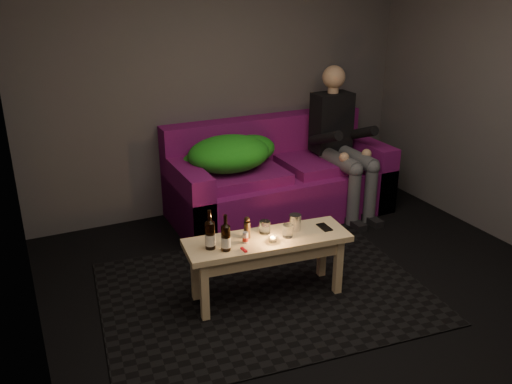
{
  "coord_description": "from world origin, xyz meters",
  "views": [
    {
      "loc": [
        -2.01,
        -2.74,
        2.28
      ],
      "look_at": [
        -0.1,
        1.25,
        0.51
      ],
      "focal_mm": 38.0,
      "sensor_mm": 36.0,
      "label": 1
    }
  ],
  "objects_px": {
    "sofa": "(278,181)",
    "person": "(341,139)",
    "beer_bottle_b": "(226,237)",
    "coffee_table": "(268,248)",
    "steel_cup": "(295,222)",
    "beer_bottle_a": "(210,234)"
  },
  "relations": [
    {
      "from": "coffee_table",
      "to": "beer_bottle_a",
      "type": "relative_size",
      "value": 4.29
    },
    {
      "from": "beer_bottle_b",
      "to": "steel_cup",
      "type": "distance_m",
      "value": 0.6
    },
    {
      "from": "coffee_table",
      "to": "beer_bottle_b",
      "type": "bearing_deg",
      "value": -172.03
    },
    {
      "from": "sofa",
      "to": "beer_bottle_b",
      "type": "bearing_deg",
      "value": -128.92
    },
    {
      "from": "person",
      "to": "beer_bottle_b",
      "type": "height_order",
      "value": "person"
    },
    {
      "from": "steel_cup",
      "to": "person",
      "type": "bearing_deg",
      "value": 44.96
    },
    {
      "from": "coffee_table",
      "to": "beer_bottle_b",
      "type": "height_order",
      "value": "beer_bottle_b"
    },
    {
      "from": "sofa",
      "to": "beer_bottle_a",
      "type": "relative_size",
      "value": 7.5
    },
    {
      "from": "sofa",
      "to": "coffee_table",
      "type": "distance_m",
      "value": 1.61
    },
    {
      "from": "sofa",
      "to": "beer_bottle_a",
      "type": "height_order",
      "value": "sofa"
    },
    {
      "from": "person",
      "to": "beer_bottle_b",
      "type": "xyz_separation_m",
      "value": [
        -1.78,
        -1.26,
        -0.16
      ]
    },
    {
      "from": "beer_bottle_a",
      "to": "beer_bottle_b",
      "type": "xyz_separation_m",
      "value": [
        0.09,
        -0.07,
        -0.01
      ]
    },
    {
      "from": "steel_cup",
      "to": "beer_bottle_a",
      "type": "bearing_deg",
      "value": -179.38
    },
    {
      "from": "person",
      "to": "beer_bottle_a",
      "type": "bearing_deg",
      "value": -147.52
    },
    {
      "from": "sofa",
      "to": "person",
      "type": "distance_m",
      "value": 0.77
    },
    {
      "from": "coffee_table",
      "to": "person",
      "type": "bearing_deg",
      "value": 40.3
    },
    {
      "from": "person",
      "to": "steel_cup",
      "type": "bearing_deg",
      "value": -135.04
    },
    {
      "from": "coffee_table",
      "to": "steel_cup",
      "type": "height_order",
      "value": "steel_cup"
    },
    {
      "from": "person",
      "to": "steel_cup",
      "type": "xyz_separation_m",
      "value": [
        -1.18,
        -1.18,
        -0.2
      ]
    },
    {
      "from": "coffee_table",
      "to": "steel_cup",
      "type": "xyz_separation_m",
      "value": [
        0.25,
        0.03,
        0.15
      ]
    },
    {
      "from": "person",
      "to": "beer_bottle_b",
      "type": "distance_m",
      "value": 2.19
    },
    {
      "from": "beer_bottle_b",
      "to": "steel_cup",
      "type": "xyz_separation_m",
      "value": [
        0.6,
        0.08,
        -0.04
      ]
    }
  ]
}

